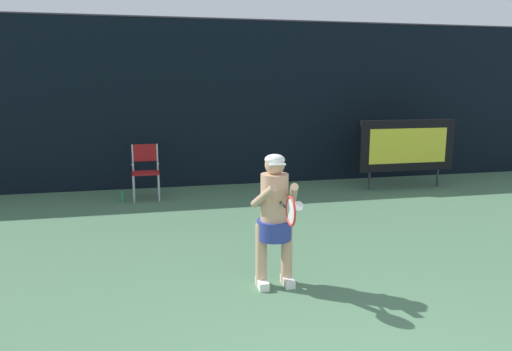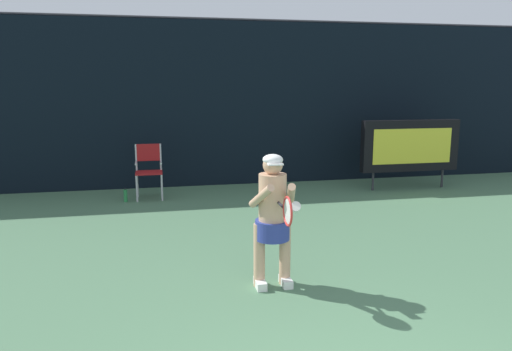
{
  "view_description": "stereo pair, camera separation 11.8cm",
  "coord_description": "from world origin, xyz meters",
  "px_view_note": "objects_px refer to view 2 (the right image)",
  "views": [
    {
      "loc": [
        -1.53,
        -2.25,
        2.28
      ],
      "look_at": [
        -0.1,
        4.01,
        1.05
      ],
      "focal_mm": 34.05,
      "sensor_mm": 36.0,
      "label": 1
    },
    {
      "loc": [
        -1.41,
        -2.28,
        2.28
      ],
      "look_at": [
        -0.1,
        4.01,
        1.05
      ],
      "focal_mm": 34.05,
      "sensor_mm": 36.0,
      "label": 2
    }
  ],
  "objects_px": {
    "water_bottle": "(126,196)",
    "tennis_player": "(273,215)",
    "umpire_chair": "(149,168)",
    "tennis_racket": "(287,211)",
    "scoreboard": "(410,146)"
  },
  "relations": [
    {
      "from": "water_bottle",
      "to": "tennis_player",
      "type": "bearing_deg",
      "value": -67.28
    },
    {
      "from": "umpire_chair",
      "to": "water_bottle",
      "type": "relative_size",
      "value": 4.08
    },
    {
      "from": "water_bottle",
      "to": "tennis_player",
      "type": "xyz_separation_m",
      "value": [
        1.86,
        -4.44,
        0.71
      ]
    },
    {
      "from": "umpire_chair",
      "to": "water_bottle",
      "type": "height_order",
      "value": "umpire_chair"
    },
    {
      "from": "umpire_chair",
      "to": "tennis_player",
      "type": "relative_size",
      "value": 0.71
    },
    {
      "from": "scoreboard",
      "to": "water_bottle",
      "type": "height_order",
      "value": "scoreboard"
    },
    {
      "from": "umpire_chair",
      "to": "tennis_player",
      "type": "distance_m",
      "value": 4.86
    },
    {
      "from": "umpire_chair",
      "to": "water_bottle",
      "type": "xyz_separation_m",
      "value": [
        -0.46,
        -0.21,
        -0.5
      ]
    },
    {
      "from": "scoreboard",
      "to": "umpire_chair",
      "type": "bearing_deg",
      "value": 177.45
    },
    {
      "from": "water_bottle",
      "to": "umpire_chair",
      "type": "bearing_deg",
      "value": 24.07
    },
    {
      "from": "scoreboard",
      "to": "umpire_chair",
      "type": "xyz_separation_m",
      "value": [
        -5.52,
        0.25,
        -0.33
      ]
    },
    {
      "from": "tennis_player",
      "to": "tennis_racket",
      "type": "bearing_deg",
      "value": -86.5
    },
    {
      "from": "tennis_player",
      "to": "tennis_racket",
      "type": "xyz_separation_m",
      "value": [
        0.03,
        -0.49,
        0.17
      ]
    },
    {
      "from": "water_bottle",
      "to": "tennis_player",
      "type": "height_order",
      "value": "tennis_player"
    },
    {
      "from": "water_bottle",
      "to": "tennis_racket",
      "type": "bearing_deg",
      "value": -69.02
    }
  ]
}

